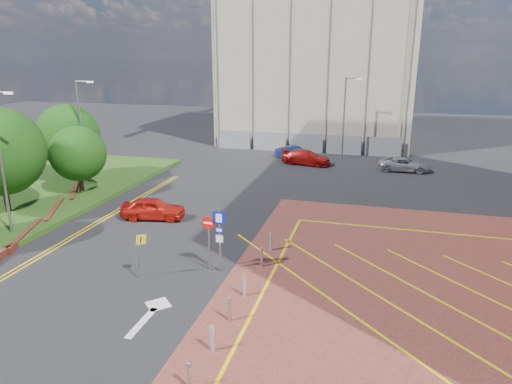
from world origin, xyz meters
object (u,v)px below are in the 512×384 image
at_px(car_red_left, 153,208).
at_px(lamp_left_near, 1,158).
at_px(lamp_back, 345,115).
at_px(car_blue_back, 294,153).
at_px(car_red_back, 306,157).
at_px(tree_c, 78,154).
at_px(warning_sign, 139,251).
at_px(lamp_left_far, 82,129).
at_px(car_silver_back, 404,164).
at_px(tree_d, 68,136).
at_px(sign_cluster, 215,233).

bearing_deg(car_red_left, lamp_left_near, 116.87).
xyz_separation_m(lamp_back, car_blue_back, (-4.70, -1.47, -3.73)).
distance_m(car_blue_back, car_red_back, 2.57).
distance_m(tree_c, car_red_left, 8.41).
bearing_deg(warning_sign, car_red_back, 81.62).
height_order(warning_sign, car_red_back, warning_sign).
xyz_separation_m(lamp_back, car_red_back, (-3.18, -3.53, -3.67)).
xyz_separation_m(lamp_left_far, lamp_back, (18.50, 16.00, -0.30)).
height_order(tree_c, warning_sign, tree_c).
bearing_deg(car_silver_back, car_red_left, 135.78).
relative_size(car_blue_back, car_silver_back, 0.87).
bearing_deg(car_red_left, car_silver_back, -53.61).
height_order(lamp_left_far, car_red_back, lamp_left_far).
distance_m(tree_d, car_blue_back, 21.11).
bearing_deg(sign_cluster, warning_sign, -151.40).
relative_size(sign_cluster, car_red_back, 0.68).
relative_size(sign_cluster, warning_sign, 1.42).
bearing_deg(car_red_back, warning_sign, -178.96).
height_order(warning_sign, car_silver_back, warning_sign).
bearing_deg(warning_sign, car_silver_back, 63.01).
relative_size(sign_cluster, car_red_left, 0.79).
relative_size(lamp_back, car_red_back, 1.69).
distance_m(sign_cluster, car_red_left, 8.80).
height_order(lamp_left_near, sign_cluster, lamp_left_near).
bearing_deg(car_red_back, tree_d, 132.80).
distance_m(lamp_left_far, lamp_back, 24.46).
bearing_deg(sign_cluster, car_red_back, 88.52).
xyz_separation_m(lamp_left_near, lamp_left_far, (-2.00, 10.00, 0.00)).
distance_m(lamp_left_near, lamp_back, 30.80).
xyz_separation_m(tree_c, lamp_left_far, (-0.92, 2.00, 1.47)).
bearing_deg(warning_sign, tree_c, 134.97).
bearing_deg(car_red_left, car_red_back, -32.57).
bearing_deg(car_red_back, lamp_back, -32.54).
height_order(tree_c, tree_d, tree_d).
height_order(car_red_back, car_silver_back, car_red_back).
bearing_deg(lamp_left_far, car_red_back, 39.13).
bearing_deg(sign_cluster, car_blue_back, 92.06).
relative_size(lamp_left_far, car_red_back, 1.69).
height_order(lamp_left_near, warning_sign, lamp_left_near).
bearing_deg(lamp_back, tree_d, -143.91).
distance_m(lamp_back, warning_sign, 29.66).
relative_size(car_blue_back, car_red_back, 0.81).
relative_size(lamp_left_far, car_silver_back, 1.81).
bearing_deg(car_silver_back, tree_c, 119.74).
height_order(tree_c, lamp_left_far, lamp_left_far).
relative_size(tree_c, car_blue_back, 1.28).
bearing_deg(car_red_left, car_blue_back, -26.43).
xyz_separation_m(lamp_left_far, warning_sign, (11.62, -12.71, -3.23)).
xyz_separation_m(tree_d, car_silver_back, (26.35, 11.15, -3.25)).
bearing_deg(car_blue_back, lamp_left_far, 153.91).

